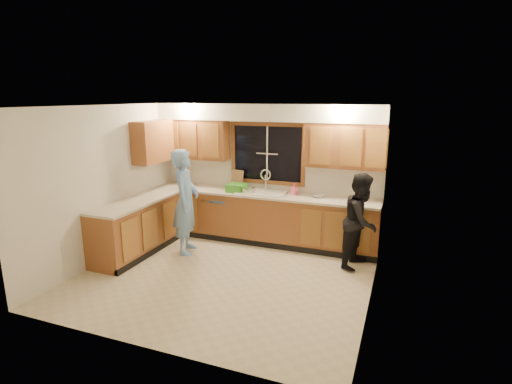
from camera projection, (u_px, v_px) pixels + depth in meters
floor at (225, 276)px, 6.00m from camera, size 4.20×4.20×0.00m
ceiling at (222, 106)px, 5.41m from camera, size 4.20×4.20×0.00m
wall_back at (267, 172)px, 7.43m from camera, size 4.20×0.00×4.20m
wall_left at (106, 184)px, 6.43m from camera, size 0.00×3.80×3.80m
wall_right at (376, 210)px, 4.98m from camera, size 0.00×3.80×3.80m
base_cabinets_back at (262, 218)px, 7.35m from camera, size 4.20×0.60×0.88m
base_cabinets_left at (138, 227)px, 6.84m from camera, size 0.60×1.90×0.88m
countertop_back at (261, 194)px, 7.23m from camera, size 4.20×0.63×0.04m
countertop_left at (137, 202)px, 6.72m from camera, size 0.63×1.90×0.04m
upper_cabinets_left at (195, 139)px, 7.64m from camera, size 1.35×0.33×0.75m
upper_cabinets_right at (345, 146)px, 6.65m from camera, size 1.35×0.33×0.75m
upper_cabinets_return at (153, 142)px, 7.26m from camera, size 0.33×0.90×0.75m
soffit at (264, 112)px, 7.01m from camera, size 4.20×0.35×0.30m
window_frame at (267, 154)px, 7.34m from camera, size 1.44×0.03×1.14m
sink at (262, 196)px, 7.25m from camera, size 0.86×0.52×0.57m
dishwasher at (220, 215)px, 7.64m from camera, size 0.60×0.56×0.82m
stove at (116, 238)px, 6.31m from camera, size 0.58×0.75×0.90m
man at (186, 202)px, 6.74m from camera, size 0.60×0.75×1.79m
woman at (361, 221)px, 6.19m from camera, size 0.74×0.85×1.50m
knife_block at (182, 179)px, 7.92m from camera, size 0.16×0.14×0.23m
cutting_board at (237, 179)px, 7.57m from camera, size 0.28×0.15×0.35m
dish_crate at (236, 188)px, 7.31m from camera, size 0.33×0.31×0.15m
soap_bottle at (294, 189)px, 7.08m from camera, size 0.12×0.12×0.21m
bowl at (318, 196)px, 6.91m from camera, size 0.24×0.24×0.05m
can_left at (243, 191)px, 7.14m from camera, size 0.07×0.07×0.11m
can_right at (253, 191)px, 7.15m from camera, size 0.07×0.07×0.11m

